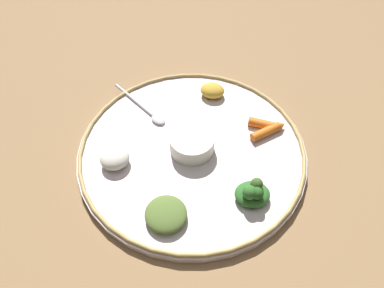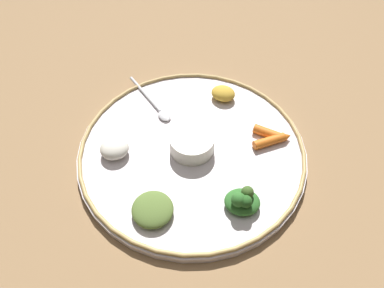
# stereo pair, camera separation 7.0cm
# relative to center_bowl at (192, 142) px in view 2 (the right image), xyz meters

# --- Properties ---
(ground_plane) EXTENTS (2.40, 2.40, 0.00)m
(ground_plane) POSITION_rel_center_bowl_xyz_m (0.00, 0.00, -0.04)
(ground_plane) COLOR olive
(platter) EXTENTS (0.45, 0.45, 0.02)m
(platter) POSITION_rel_center_bowl_xyz_m (0.00, 0.00, -0.03)
(platter) COLOR silver
(platter) RESTS_ON ground_plane
(platter_rim) EXTENTS (0.45, 0.45, 0.01)m
(platter_rim) POSITION_rel_center_bowl_xyz_m (0.00, 0.00, -0.02)
(platter_rim) COLOR tan
(platter_rim) RESTS_ON platter
(center_bowl) EXTENTS (0.09, 0.09, 0.04)m
(center_bowl) POSITION_rel_center_bowl_xyz_m (0.00, 0.00, 0.00)
(center_bowl) COLOR silver
(center_bowl) RESTS_ON platter
(spoon) EXTENTS (0.09, 0.16, 0.01)m
(spoon) POSITION_rel_center_bowl_xyz_m (-0.07, 0.13, -0.02)
(spoon) COLOR silver
(spoon) RESTS_ON platter
(greens_pile) EXTENTS (0.07, 0.07, 0.05)m
(greens_pile) POSITION_rel_center_bowl_xyz_m (0.07, -0.14, -0.00)
(greens_pile) COLOR #2D6628
(greens_pile) RESTS_ON platter
(carrot_near_spoon) EXTENTS (0.08, 0.04, 0.02)m
(carrot_near_spoon) POSITION_rel_center_bowl_xyz_m (0.16, -0.01, -0.01)
(carrot_near_spoon) COLOR orange
(carrot_near_spoon) RESTS_ON platter
(carrot_outer) EXTENTS (0.07, 0.05, 0.02)m
(carrot_outer) POSITION_rel_center_bowl_xyz_m (0.16, 0.01, -0.01)
(carrot_outer) COLOR orange
(carrot_outer) RESTS_ON platter
(mound_rice_white) EXTENTS (0.06, 0.05, 0.03)m
(mound_rice_white) POSITION_rel_center_bowl_xyz_m (-0.15, 0.01, -0.00)
(mound_rice_white) COLOR silver
(mound_rice_white) RESTS_ON platter
(mound_collards) EXTENTS (0.09, 0.09, 0.02)m
(mound_collards) POSITION_rel_center_bowl_xyz_m (-0.09, -0.13, -0.01)
(mound_collards) COLOR #567033
(mound_collards) RESTS_ON platter
(mound_lentil_yellow) EXTENTS (0.07, 0.06, 0.03)m
(mound_lentil_yellow) POSITION_rel_center_bowl_xyz_m (0.09, 0.14, -0.01)
(mound_lentil_yellow) COLOR gold
(mound_lentil_yellow) RESTS_ON platter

